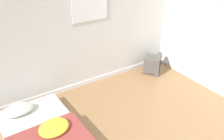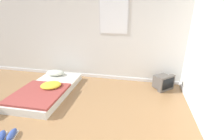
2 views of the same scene
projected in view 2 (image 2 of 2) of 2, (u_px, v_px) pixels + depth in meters
wall_back at (88, 35)px, 4.25m from camera, size 7.74×0.08×2.60m
mattress_bed at (48, 89)px, 3.73m from camera, size 1.12×1.90×0.32m
crt_tv at (163, 82)px, 3.93m from camera, size 0.56×0.55×0.40m
sneaker_pair at (7, 136)px, 2.43m from camera, size 0.34×0.35×0.10m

